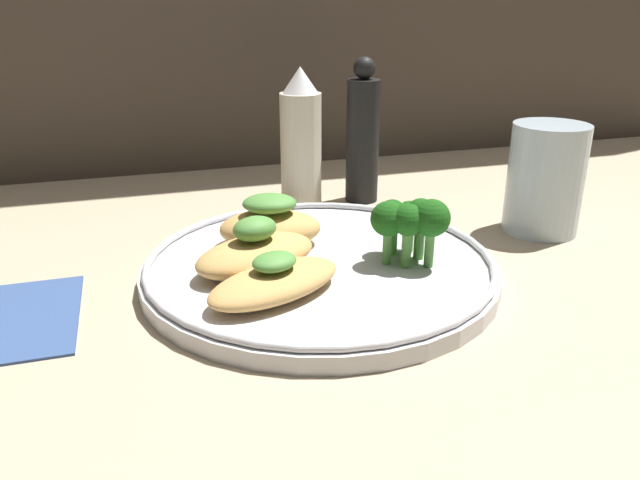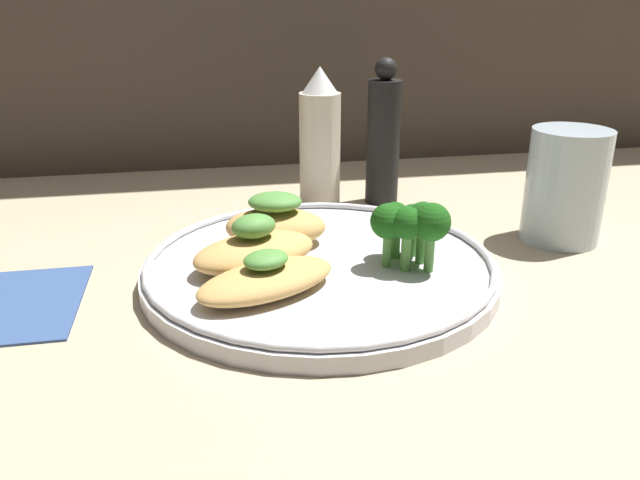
{
  "view_description": "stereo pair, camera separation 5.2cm",
  "coord_description": "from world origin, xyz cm",
  "px_view_note": "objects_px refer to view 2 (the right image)",
  "views": [
    {
      "loc": [
        -14.05,
        -45.86,
        22.39
      ],
      "look_at": [
        0.0,
        0.0,
        3.4
      ],
      "focal_mm": 35.0,
      "sensor_mm": 36.0,
      "label": 1
    },
    {
      "loc": [
        -9.05,
        -47.11,
        22.39
      ],
      "look_at": [
        0.0,
        0.0,
        3.4
      ],
      "focal_mm": 35.0,
      "sensor_mm": 36.0,
      "label": 2
    }
  ],
  "objects_px": {
    "broccoli_bunch": "(411,223)",
    "drinking_glass": "(565,186)",
    "pepper_grinder": "(383,138)",
    "plate": "(320,267)",
    "sauce_bottle": "(320,142)"
  },
  "relations": [
    {
      "from": "sauce_bottle",
      "to": "pepper_grinder",
      "type": "relative_size",
      "value": 0.95
    },
    {
      "from": "pepper_grinder",
      "to": "plate",
      "type": "bearing_deg",
      "value": -119.72
    },
    {
      "from": "broccoli_bunch",
      "to": "plate",
      "type": "bearing_deg",
      "value": 164.55
    },
    {
      "from": "broccoli_bunch",
      "to": "pepper_grinder",
      "type": "bearing_deg",
      "value": 79.89
    },
    {
      "from": "plate",
      "to": "drinking_glass",
      "type": "distance_m",
      "value": 0.25
    },
    {
      "from": "broccoli_bunch",
      "to": "pepper_grinder",
      "type": "relative_size",
      "value": 0.38
    },
    {
      "from": "sauce_bottle",
      "to": "pepper_grinder",
      "type": "height_order",
      "value": "pepper_grinder"
    },
    {
      "from": "plate",
      "to": "broccoli_bunch",
      "type": "distance_m",
      "value": 0.08
    },
    {
      "from": "pepper_grinder",
      "to": "sauce_bottle",
      "type": "bearing_deg",
      "value": -180.0
    },
    {
      "from": "broccoli_bunch",
      "to": "sauce_bottle",
      "type": "bearing_deg",
      "value": 99.4
    },
    {
      "from": "broccoli_bunch",
      "to": "pepper_grinder",
      "type": "height_order",
      "value": "pepper_grinder"
    },
    {
      "from": "broccoli_bunch",
      "to": "drinking_glass",
      "type": "distance_m",
      "value": 0.18
    },
    {
      "from": "broccoli_bunch",
      "to": "sauce_bottle",
      "type": "xyz_separation_m",
      "value": [
        -0.03,
        0.21,
        0.02
      ]
    },
    {
      "from": "plate",
      "to": "pepper_grinder",
      "type": "xyz_separation_m",
      "value": [
        0.11,
        0.19,
        0.06
      ]
    },
    {
      "from": "broccoli_bunch",
      "to": "sauce_bottle",
      "type": "height_order",
      "value": "sauce_bottle"
    }
  ]
}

